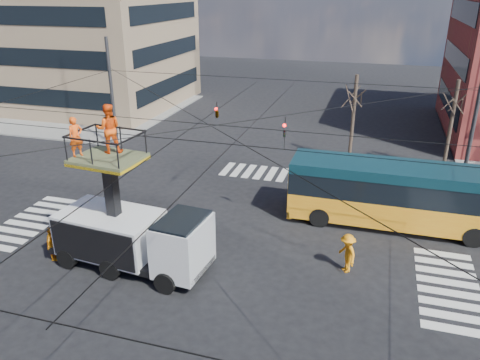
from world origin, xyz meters
The scene contains 11 objects.
ground centered at (0.00, 0.00, 0.00)m, with size 120.00×120.00×0.00m, color black.
sidewalk_nw centered at (-21.00, 21.00, 0.06)m, with size 18.00×18.00×0.12m, color slate.
crosswalks centered at (0.00, 0.00, 0.01)m, with size 22.40×22.40×0.02m, color silver, non-canonical shape.
overhead_network centered at (-0.07, 0.40, 4.29)m, with size 24.24×24.24×8.00m.
tree_a centered at (5.00, 13.50, 4.63)m, with size 2.00×2.00×6.00m.
tree_b centered at (11.00, 13.50, 4.63)m, with size 2.00×2.00×6.00m.
utility_truck centered at (-2.84, -2.18, 2.17)m, with size 7.18×3.15×6.93m.
city_bus centered at (8.09, 4.93, 1.72)m, with size 10.99×2.70×3.20m.
traffic_cone centered at (-4.78, -1.44, 0.32)m, with size 0.36×0.36×0.64m, color #FE2D0A.
worker_ground centered at (-6.51, -2.76, 0.80)m, with size 0.93×0.39×1.59m, color orange.
flagger centered at (5.92, 0.02, 0.87)m, with size 1.12×0.65×1.74m, color orange.
Camera 1 is at (6.46, -17.44, 11.20)m, focal length 35.00 mm.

